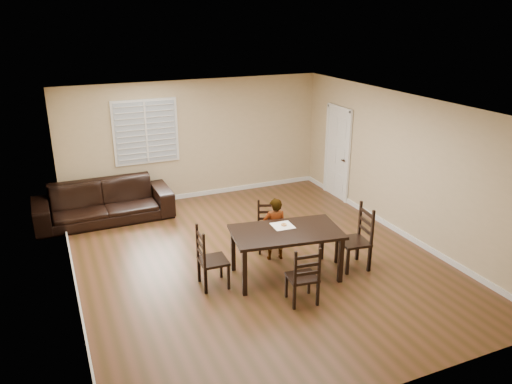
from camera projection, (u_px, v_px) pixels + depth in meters
ground at (257, 260)px, 8.72m from camera, size 7.00×7.00×0.00m
room at (255, 158)px, 8.27m from camera, size 6.04×7.04×2.72m
dining_table at (286, 236)px, 7.96m from camera, size 1.86×1.23×0.81m
chair_near at (268, 227)px, 9.05m from camera, size 0.51×0.50×0.91m
chair_far at (305, 280)px, 7.24m from camera, size 0.47×0.44×0.94m
chair_left at (206, 261)px, 7.72m from camera, size 0.44×0.47×1.01m
chair_right at (361, 239)px, 8.36m from camera, size 0.52×0.55×1.09m
child at (275, 229)px, 8.58m from camera, size 0.45×0.34×1.13m
napkin at (283, 226)px, 8.10m from camera, size 0.35×0.35×0.00m
donut at (284, 224)px, 8.10m from camera, size 0.10×0.10×0.03m
sofa at (104, 202)px, 10.25m from camera, size 2.74×1.10×0.80m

